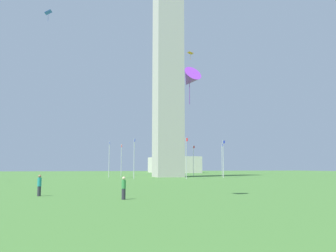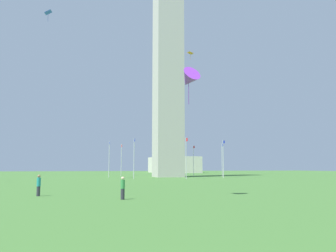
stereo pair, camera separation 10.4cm
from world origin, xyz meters
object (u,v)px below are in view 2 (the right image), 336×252
object	(u,v)px
flagpole_e	(222,158)
flagpole_nw	(134,156)
flagpole_w	(109,158)
flagpole_sw	(121,159)
distant_building	(174,165)
person_green_shirt	(123,188)
kite_blue_diamond	(48,13)
flagpole_se	(193,159)
flagpole_s	(155,159)
person_teal_shirt	(39,185)
kite_orange_diamond	(190,53)
flagpole_ne	(223,157)
kite_purple_delta	(189,79)
obelisk_monument	(168,58)
flagpole_n	(186,156)

from	to	relation	value
flagpole_e	flagpole_nw	world-z (taller)	same
flagpole_w	flagpole_nw	size ratio (longest dim) A/B	1.00
flagpole_nw	flagpole_w	bearing A→B (deg)	-157.50
flagpole_sw	distant_building	bearing A→B (deg)	150.77
person_green_shirt	kite_blue_diamond	distance (m)	54.79
flagpole_se	flagpole_s	world-z (taller)	same
person_teal_shirt	kite_orange_diamond	size ratio (longest dim) A/B	0.95
kite_orange_diamond	distant_building	size ratio (longest dim) A/B	0.08
flagpole_sw	distant_building	size ratio (longest dim) A/B	0.35
flagpole_e	person_teal_shirt	distance (m)	64.02
flagpole_w	flagpole_sw	bearing A→B (deg)	157.50
person_green_shirt	kite_orange_diamond	xyz separation A→B (m)	(-48.83, 22.11, 28.17)
flagpole_ne	flagpole_e	distance (m)	10.86
flagpole_s	flagpole_w	xyz separation A→B (m)	(14.19, -14.19, 0.00)
flagpole_w	kite_blue_diamond	size ratio (longest dim) A/B	3.72
flagpole_nw	person_teal_shirt	world-z (taller)	flagpole_nw
flagpole_se	person_teal_shirt	distance (m)	70.05
person_green_shirt	kite_purple_delta	bearing A→B (deg)	-57.26
kite_orange_diamond	flagpole_nw	bearing A→B (deg)	-76.16
obelisk_monument	flagpole_sw	xyz separation A→B (m)	(-9.98, -10.03, -25.17)
kite_purple_delta	flagpole_ne	bearing A→B (deg)	152.74
flagpole_se	flagpole_nw	bearing A→B (deg)	-45.00
person_teal_shirt	flagpole_s	bearing A→B (deg)	-6.44
flagpole_n	person_green_shirt	size ratio (longest dim) A/B	4.97
person_teal_shirt	kite_blue_diamond	xyz separation A→B (m)	(-38.60, -3.06, 31.95)
flagpole_se	person_green_shirt	distance (m)	71.56
flagpole_n	person_green_shirt	world-z (taller)	flagpole_n
flagpole_n	kite_purple_delta	bearing A→B (deg)	-17.79
kite_purple_delta	distant_building	xyz separation A→B (m)	(-117.33, 32.37, -6.32)
flagpole_e	flagpole_se	world-z (taller)	same
person_green_shirt	flagpole_e	bearing A→B (deg)	-5.02
flagpole_ne	flagpole_sw	size ratio (longest dim) A/B	1.00
kite_purple_delta	distant_building	world-z (taller)	kite_purple_delta
flagpole_ne	person_green_shirt	distance (m)	53.80
flagpole_e	flagpole_nw	distance (m)	26.22
kite_blue_diamond	kite_purple_delta	size ratio (longest dim) A/B	0.72
kite_blue_diamond	kite_purple_delta	world-z (taller)	kite_blue_diamond
person_teal_shirt	kite_purple_delta	bearing A→B (deg)	-95.01
flagpole_s	kite_purple_delta	bearing A→B (deg)	-10.70
person_teal_shirt	kite_orange_diamond	bearing A→B (deg)	-18.39
flagpole_n	flagpole_w	world-z (taller)	same
obelisk_monument	flagpole_e	distance (m)	28.90
obelisk_monument	flagpole_s	size ratio (longest dim) A/B	7.10
person_teal_shirt	flagpole_sw	bearing A→B (deg)	0.81
flagpole_w	flagpole_nw	bearing A→B (deg)	22.50
flagpole_ne	distant_building	bearing A→B (deg)	172.69
flagpole_nw	flagpole_e	bearing A→B (deg)	112.50
flagpole_s	person_teal_shirt	bearing A→B (deg)	-20.95
kite_blue_diamond	obelisk_monument	bearing A→B (deg)	113.43
flagpole_sw	person_teal_shirt	xyz separation A→B (m)	(60.66, -14.78, -3.70)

